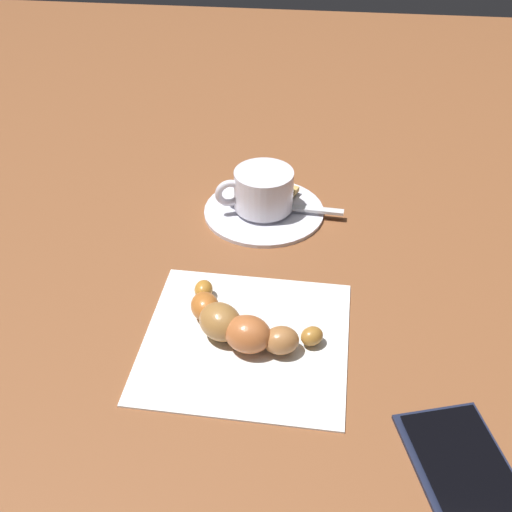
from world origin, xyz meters
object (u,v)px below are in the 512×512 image
(espresso_cup, at_px, (262,190))
(croissant, at_px, (238,325))
(napkin, at_px, (246,340))
(saucer, at_px, (264,210))
(cell_phone, at_px, (472,484))
(sugar_packet, at_px, (274,187))
(teaspoon, at_px, (266,204))

(espresso_cup, relative_size, croissant, 0.66)
(napkin, bearing_deg, saucer, -178.45)
(croissant, distance_m, cell_phone, 0.23)
(sugar_packet, height_order, cell_phone, sugar_packet)
(teaspoon, relative_size, cell_phone, 0.89)
(saucer, relative_size, espresso_cup, 1.58)
(espresso_cup, xyz_separation_m, napkin, (0.21, 0.01, -0.03))
(saucer, relative_size, sugar_packet, 2.42)
(napkin, relative_size, croissant, 1.38)
(espresso_cup, xyz_separation_m, cell_phone, (0.34, 0.19, -0.03))
(saucer, distance_m, cell_phone, 0.39)
(croissant, bearing_deg, cell_phone, 55.61)
(teaspoon, bearing_deg, sugar_packet, 170.84)
(saucer, bearing_deg, cell_phone, 28.98)
(espresso_cup, distance_m, cell_phone, 0.39)
(saucer, xyz_separation_m, cell_phone, (0.34, 0.19, -0.00))
(espresso_cup, distance_m, napkin, 0.21)
(napkin, relative_size, cell_phone, 1.20)
(sugar_packet, bearing_deg, saucer, 100.64)
(espresso_cup, distance_m, croissant, 0.21)
(teaspoon, distance_m, napkin, 0.21)
(saucer, bearing_deg, napkin, 1.55)
(croissant, bearing_deg, napkin, 83.48)
(teaspoon, distance_m, croissant, 0.21)
(sugar_packet, bearing_deg, napkin, 111.54)
(sugar_packet, distance_m, cell_phone, 0.42)
(saucer, relative_size, teaspoon, 1.02)
(napkin, bearing_deg, cell_phone, 54.78)
(espresso_cup, relative_size, sugar_packet, 1.53)
(saucer, height_order, teaspoon, teaspoon)
(croissant, bearing_deg, sugar_packet, 177.88)
(napkin, distance_m, cell_phone, 0.22)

